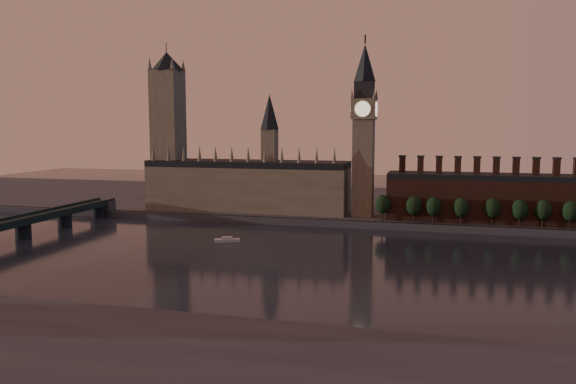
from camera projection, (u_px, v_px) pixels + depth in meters
name	position (u px, v px, depth m)	size (l,w,h in m)	color
ground	(306.00, 264.00, 236.93)	(900.00, 900.00, 0.00)	black
north_bank	(360.00, 204.00, 407.77)	(900.00, 182.00, 4.00)	#4A494F
palace_of_westminster	(248.00, 183.00, 361.00)	(130.00, 30.30, 74.00)	#83725D
victoria_tower	(168.00, 125.00, 370.68)	(24.00, 24.00, 108.00)	#83725D
big_ben	(364.00, 128.00, 333.48)	(15.00, 15.00, 107.00)	#83725D
chimney_block	(485.00, 197.00, 320.45)	(110.00, 25.00, 37.00)	#4C2A1D
embankment_tree_0	(383.00, 204.00, 321.23)	(8.60, 8.60, 14.88)	black
embankment_tree_1	(414.00, 206.00, 315.69)	(8.60, 8.60, 14.88)	black
embankment_tree_2	(433.00, 207.00, 312.35)	(8.60, 8.60, 14.88)	black
embankment_tree_3	(461.00, 207.00, 309.01)	(8.60, 8.60, 14.88)	black
embankment_tree_4	(492.00, 208.00, 306.26)	(8.60, 8.60, 14.88)	black
embankment_tree_5	(520.00, 209.00, 302.32)	(8.60, 8.60, 14.88)	black
embankment_tree_6	(543.00, 210.00, 299.84)	(8.60, 8.60, 14.88)	black
embankment_tree_7	(571.00, 211.00, 295.12)	(8.60, 8.60, 14.88)	black
river_boat	(227.00, 240.00, 282.83)	(13.26, 8.01, 2.56)	#BCBCBC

